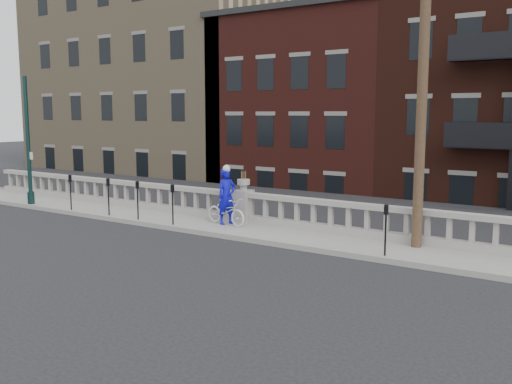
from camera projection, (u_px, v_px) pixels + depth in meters
ground at (165, 248)px, 16.53m from camera, size 120.00×120.00×0.00m
sidewalk at (227, 228)px, 18.98m from camera, size 32.00×2.20×0.15m
balustrade at (244, 207)px, 19.68m from camera, size 28.00×0.34×1.03m
planter_pedestal at (244, 202)px, 19.65m from camera, size 0.55×0.55×1.76m
lower_level at (432, 134)px, 34.74m from camera, size 80.00×44.00×20.80m
utility_pole at (423, 62)px, 15.31m from camera, size 1.60×0.28×10.00m
streetlight_pole at (29, 154)px, 23.27m from camera, size 0.40×0.28×5.20m
parking_meter_a at (70, 188)px, 22.01m from camera, size 0.10×0.09×1.36m
parking_meter_b at (108, 193)px, 20.82m from camera, size 0.10×0.09×1.36m
parking_meter_c at (138, 196)px, 19.98m from camera, size 0.10×0.09×1.36m
parking_meter_d at (173, 200)px, 19.07m from camera, size 0.10×0.09×1.36m
parking_meter_e at (386, 224)px, 14.90m from camera, size 0.10×0.09×1.36m
bicycle at (226, 211)px, 19.13m from camera, size 1.80×0.89×0.91m
cyclist at (227, 196)px, 19.17m from camera, size 0.66×0.80×1.90m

